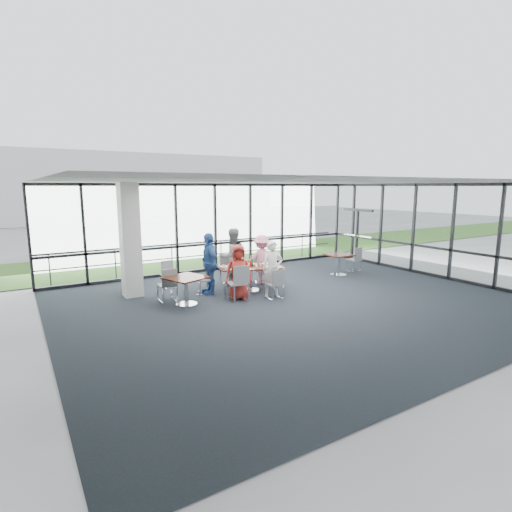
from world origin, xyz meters
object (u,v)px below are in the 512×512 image
chair_main_fl (231,270)px  diner_far_right (262,260)px  chair_main_end (204,279)px  chair_spare_r (354,260)px  diner_near_right (273,269)px  structural_column (130,240)px  chair_spare_la (167,285)px  chair_spare_lb (168,275)px  main_table (251,270)px  diner_end (209,263)px  diner_far_left (232,257)px  chair_main_nr (274,284)px  side_table_left (186,281)px  chair_main_fr (261,270)px  chair_main_nl (237,283)px  diner_near_left (239,272)px  side_table_right (339,258)px

chair_main_fl → diner_far_right: bearing=168.6°
chair_main_end → chair_spare_r: chair_spare_r is taller
diner_near_right → chair_main_fl: bearing=123.1°
structural_column → chair_main_end: size_ratio=3.78×
chair_spare_la → chair_spare_lb: bearing=72.6°
structural_column → main_table: bearing=-21.9°
main_table → diner_end: (-1.18, 0.37, 0.27)m
diner_far_left → chair_main_nr: (0.27, -1.95, -0.50)m
side_table_left → chair_main_fr: 3.18m
chair_spare_la → diner_far_left: bearing=18.5°
structural_column → chair_main_nl: structural_column is taller
chair_main_nr → chair_main_end: bearing=140.4°
chair_main_fr → chair_spare_r: 3.83m
chair_main_fr → side_table_left: bearing=48.7°
chair_main_nl → chair_main_end: (-0.47, 1.13, -0.06)m
chair_spare_lb → chair_spare_r: 6.73m
main_table → chair_spare_la: (-2.51, 0.22, -0.16)m
diner_near_right → chair_main_nr: 0.43m
chair_main_fr → diner_near_right: bearing=97.7°
diner_near_left → chair_main_nl: 0.32m
diner_far_left → chair_main_fl: size_ratio=1.92×
structural_column → chair_spare_la: size_ratio=3.53×
diner_far_left → chair_main_fl: bearing=-81.4°
side_table_right → chair_spare_r: size_ratio=1.00×
diner_far_left → structural_column: bearing=-0.8°
chair_main_nl → chair_spare_r: size_ratio=1.10×
diner_near_right → chair_spare_la: diner_near_right is taller
diner_near_left → diner_end: size_ratio=0.85×
chair_main_fl → diner_end: bearing=46.2°
main_table → diner_far_left: size_ratio=1.14×
structural_column → diner_far_left: size_ratio=1.77×
chair_main_fl → chair_main_fr: bearing=178.2°
side_table_left → chair_spare_r: (6.81, 0.72, -0.20)m
diner_near_left → diner_end: diner_end is taller
chair_main_nl → side_table_right: bearing=20.5°
side_table_left → diner_near_right: bearing=-13.3°
structural_column → chair_main_fl: (3.02, -0.29, -1.13)m
chair_main_nl → chair_main_nr: size_ratio=1.20×
chair_main_nr → chair_spare_la: (-2.63, 1.29, 0.05)m
chair_main_nr → chair_main_fl: size_ratio=0.87×
chair_main_nl → chair_spare_la: bearing=159.8°
diner_end → diner_near_left: bearing=29.8°
side_table_right → diner_end: bearing=178.1°
chair_main_fl → chair_spare_la: chair_main_fl is taller
diner_near_right → chair_main_fr: bearing=91.6°
diner_far_right → chair_main_fl: size_ratio=1.68×
diner_end → chair_spare_la: diner_end is taller
main_table → chair_spare_la: 2.53m
side_table_right → chair_main_fr: chair_main_fr is taller
side_table_right → diner_near_left: (-4.47, -0.81, 0.13)m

